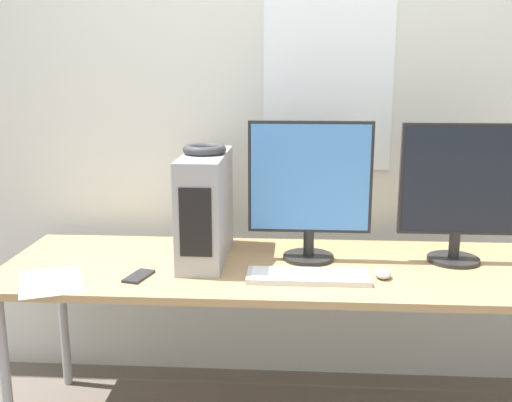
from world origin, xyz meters
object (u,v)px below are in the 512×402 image
Objects in this scene: pc_tower at (206,207)px; monitor_main at (310,186)px; monitor_right_near at (459,189)px; keyboard at (308,276)px; mouse at (383,274)px; headphones at (205,149)px; cell_phone at (139,276)px.

monitor_main reaches higher than pc_tower.
monitor_main is at bearing -179.35° from monitor_right_near.
mouse is (0.27, 0.03, 0.00)m from keyboard.
monitor_main is 1.24× the size of keyboard.
monitor_right_near reaches higher than headphones.
monitor_right_near is 0.68m from keyboard.
mouse is at bearing -16.15° from headphones.
headphones is 0.31× the size of monitor_main.
monitor_right_near is (0.98, 0.01, -0.15)m from headphones.
monitor_right_near reaches higher than pc_tower.
pc_tower is 0.91× the size of monitor_right_near.
mouse is 0.54× the size of cell_phone.
pc_tower is at bearing 63.98° from cell_phone.
cell_phone is (-0.21, -0.25, -0.21)m from pc_tower.
pc_tower is at bearing -179.32° from monitor_right_near.
pc_tower reaches higher than mouse.
monitor_right_near is 0.46m from mouse.
monitor_right_near is at bearing 0.63° from headphones.
headphones is at bearing 163.85° from mouse.
monitor_main is 0.44m from mouse.
monitor_main is 0.37m from keyboard.
cell_phone is (-0.62, -0.25, -0.29)m from monitor_main.
mouse is (0.27, -0.20, -0.28)m from monitor_main.
headphones reaches higher than keyboard.
headphones is 1.13× the size of cell_phone.
pc_tower reaches higher than cell_phone.
monitor_main reaches higher than monitor_right_near.
keyboard is (0.40, -0.23, -0.43)m from headphones.
headphones is at bearing 90.00° from pc_tower.
monitor_main is 3.68× the size of cell_phone.
pc_tower is 2.93× the size of headphones.
pc_tower reaches higher than keyboard.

